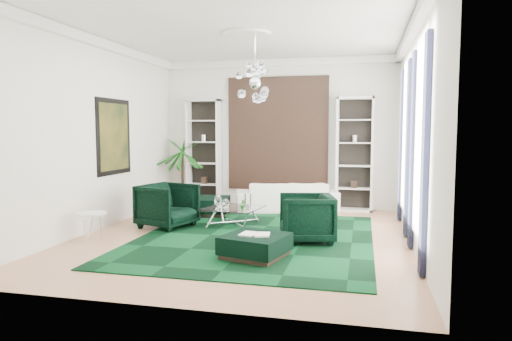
% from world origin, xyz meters
% --- Properties ---
extents(floor, '(6.00, 7.00, 0.02)m').
position_xyz_m(floor, '(0.00, 0.00, -0.01)').
color(floor, tan).
rests_on(floor, ground).
extents(ceiling, '(6.00, 7.00, 0.02)m').
position_xyz_m(ceiling, '(0.00, 0.00, 3.81)').
color(ceiling, white).
rests_on(ceiling, ground).
extents(wall_back, '(6.00, 0.02, 3.80)m').
position_xyz_m(wall_back, '(0.00, 3.51, 1.90)').
color(wall_back, white).
rests_on(wall_back, ground).
extents(wall_front, '(6.00, 0.02, 3.80)m').
position_xyz_m(wall_front, '(0.00, -3.51, 1.90)').
color(wall_front, white).
rests_on(wall_front, ground).
extents(wall_left, '(0.02, 7.00, 3.80)m').
position_xyz_m(wall_left, '(-3.01, 0.00, 1.90)').
color(wall_left, white).
rests_on(wall_left, ground).
extents(wall_right, '(0.02, 7.00, 3.80)m').
position_xyz_m(wall_right, '(3.01, 0.00, 1.90)').
color(wall_right, white).
rests_on(wall_right, ground).
extents(crown_molding, '(6.00, 7.00, 0.18)m').
position_xyz_m(crown_molding, '(0.00, 0.00, 3.70)').
color(crown_molding, white).
rests_on(crown_molding, ceiling).
extents(ceiling_medallion, '(0.90, 0.90, 0.05)m').
position_xyz_m(ceiling_medallion, '(0.00, 0.30, 3.77)').
color(ceiling_medallion, white).
rests_on(ceiling_medallion, ceiling).
extents(tapestry, '(2.50, 0.06, 2.80)m').
position_xyz_m(tapestry, '(0.00, 3.46, 1.90)').
color(tapestry, black).
rests_on(tapestry, wall_back).
extents(shelving_left, '(0.90, 0.38, 2.80)m').
position_xyz_m(shelving_left, '(-1.95, 3.31, 1.40)').
color(shelving_left, white).
rests_on(shelving_left, floor).
extents(shelving_right, '(0.90, 0.38, 2.80)m').
position_xyz_m(shelving_right, '(1.95, 3.31, 1.40)').
color(shelving_right, white).
rests_on(shelving_right, floor).
extents(painting, '(0.04, 1.30, 1.60)m').
position_xyz_m(painting, '(-2.97, 0.60, 1.85)').
color(painting, black).
rests_on(painting, wall_left).
extents(window_near, '(0.03, 1.10, 2.90)m').
position_xyz_m(window_near, '(2.99, -0.90, 1.90)').
color(window_near, white).
rests_on(window_near, wall_right).
extents(curtain_near_a, '(0.07, 0.30, 3.25)m').
position_xyz_m(curtain_near_a, '(2.96, -1.68, 1.65)').
color(curtain_near_a, black).
rests_on(curtain_near_a, floor).
extents(curtain_near_b, '(0.07, 0.30, 3.25)m').
position_xyz_m(curtain_near_b, '(2.96, -0.12, 1.65)').
color(curtain_near_b, black).
rests_on(curtain_near_b, floor).
extents(window_far, '(0.03, 1.10, 2.90)m').
position_xyz_m(window_far, '(2.99, 1.50, 1.90)').
color(window_far, white).
rests_on(window_far, wall_right).
extents(curtain_far_a, '(0.07, 0.30, 3.25)m').
position_xyz_m(curtain_far_a, '(2.96, 0.72, 1.65)').
color(curtain_far_a, black).
rests_on(curtain_far_a, floor).
extents(curtain_far_b, '(0.07, 0.30, 3.25)m').
position_xyz_m(curtain_far_b, '(2.96, 2.28, 1.65)').
color(curtain_far_b, black).
rests_on(curtain_far_b, floor).
extents(rug, '(4.20, 5.00, 0.02)m').
position_xyz_m(rug, '(0.25, -0.07, 0.01)').
color(rug, black).
rests_on(rug, floor).
extents(sofa, '(2.63, 1.63, 0.72)m').
position_xyz_m(sofa, '(0.34, 2.92, 0.36)').
color(sofa, white).
rests_on(sofa, floor).
extents(armchair_left, '(1.24, 1.23, 0.90)m').
position_xyz_m(armchair_left, '(-1.72, 0.44, 0.45)').
color(armchair_left, black).
rests_on(armchair_left, floor).
extents(armchair_right, '(1.13, 1.11, 0.86)m').
position_xyz_m(armchair_right, '(1.19, -0.11, 0.43)').
color(armchair_right, black).
rests_on(armchair_right, floor).
extents(coffee_table, '(1.23, 1.23, 0.38)m').
position_xyz_m(coffee_table, '(-0.48, 0.98, 0.19)').
color(coffee_table, white).
rests_on(coffee_table, floor).
extents(ottoman_side, '(1.09, 1.09, 0.42)m').
position_xyz_m(ottoman_side, '(-1.36, 1.94, 0.21)').
color(ottoman_side, black).
rests_on(ottoman_side, floor).
extents(ottoman_front, '(1.10, 1.10, 0.36)m').
position_xyz_m(ottoman_front, '(0.54, -1.31, 0.18)').
color(ottoman_front, black).
rests_on(ottoman_front, floor).
extents(book, '(0.47, 0.31, 0.03)m').
position_xyz_m(book, '(0.54, -1.31, 0.38)').
color(book, white).
rests_on(book, ottoman_front).
extents(side_table, '(0.59, 0.59, 0.50)m').
position_xyz_m(side_table, '(-2.55, -0.96, 0.25)').
color(side_table, white).
rests_on(side_table, floor).
extents(palm, '(1.50, 1.50, 2.34)m').
position_xyz_m(palm, '(-2.48, 3.11, 1.17)').
color(palm, '#185D19').
rests_on(palm, floor).
extents(chandelier, '(1.10, 1.10, 0.79)m').
position_xyz_m(chandelier, '(0.18, 0.19, 2.85)').
color(chandelier, white).
rests_on(chandelier, ceiling).
extents(table_plant, '(0.13, 0.11, 0.21)m').
position_xyz_m(table_plant, '(-0.21, 0.76, 0.48)').
color(table_plant, '#185D19').
rests_on(table_plant, coffee_table).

